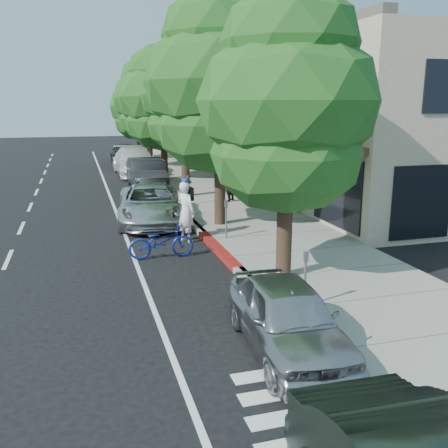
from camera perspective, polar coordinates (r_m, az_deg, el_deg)
name	(u,v)px	position (r m, az deg, el deg)	size (l,w,h in m)	color
ground	(228,261)	(14.63, 0.42, -4.28)	(120.00, 120.00, 0.00)	black
sidewalk	(225,203)	(22.68, 0.17, 2.38)	(4.60, 56.00, 0.15)	gray
curb	(176,206)	(22.15, -5.55, 2.04)	(0.30, 56.00, 0.15)	#9E998E
curb_red_segment	(218,249)	(15.52, -0.64, -2.93)	(0.32, 4.00, 0.15)	maroon
storefront_building	(288,119)	(34.17, 7.32, 11.84)	(10.00, 36.00, 7.00)	beige
street_tree_0	(288,105)	(12.35, 7.33, 13.30)	(4.44, 4.44, 7.22)	black
street_tree_1	(220,85)	(18.02, -0.51, 15.57)	(5.41, 5.41, 8.38)	black
street_tree_2	(184,97)	(23.84, -4.56, 14.25)	(4.15, 4.15, 7.56)	black
street_tree_3	(163,99)	(29.74, -7.02, 14.02)	(5.23, 5.23, 7.85)	black
street_tree_4	(148,100)	(35.67, -8.65, 13.82)	(4.90, 4.90, 7.70)	black
street_tree_5	(138,107)	(41.62, -9.79, 13.00)	(4.62, 4.62, 6.92)	black
cyclist	(186,212)	(16.51, -4.37, 1.40)	(0.74, 0.49, 2.03)	white
bicycle	(161,242)	(14.91, -7.18, -2.01)	(0.67, 1.93, 1.01)	#152495
silver_suv	(150,204)	(19.40, -8.40, 2.26)	(2.39, 5.19, 1.44)	silver
dark_sedan	(146,173)	(27.42, -8.85, 5.74)	(1.72, 4.93, 1.62)	black
white_pickup	(135,161)	(32.77, -10.14, 7.07)	(2.46, 6.05, 1.76)	silver
dark_suv_far	(126,154)	(38.50, -11.11, 7.88)	(1.92, 4.76, 1.62)	black
near_car_a	(288,317)	(9.40, 7.29, -10.52)	(1.58, 3.94, 1.34)	#AAAAAF
pedestrian	(227,184)	(22.66, 0.38, 4.63)	(0.78, 0.61, 1.61)	black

